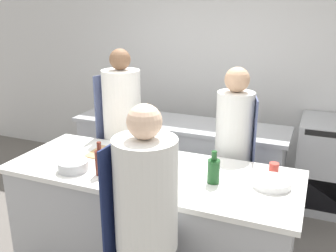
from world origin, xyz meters
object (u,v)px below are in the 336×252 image
Objects in this scene: oven_range at (333,165)px; cup at (274,168)px; bowl_prep_small at (272,183)px; chef_at_stove at (233,158)px; chef_at_pass_far at (123,139)px; bowl_ceramic_blue at (156,150)px; chef_at_prep_near at (146,236)px; bowl_mixing_large at (73,166)px; bottle_olive_oil at (214,170)px; bottle_wine at (100,162)px; bottle_vinegar at (154,161)px.

cup reaches higher than oven_range.
chef_at_stove is at bearing 123.96° from bowl_prep_small.
bowl_ceramic_blue is at bearing -108.44° from chef_at_pass_far.
chef_at_prep_near is at bearing -69.16° from bowl_ceramic_blue.
bowl_ceramic_blue is at bearing 179.04° from cup.
oven_range is at bearing -46.93° from chef_at_pass_far.
bottle_olive_oil is at bearing 11.39° from bowl_mixing_large.
bottle_wine is (-1.68, -1.94, 0.53)m from oven_range.
bottle_vinegar is 0.91m from cup.
chef_at_stove is (0.21, 1.35, 0.02)m from chef_at_prep_near.
oven_range is 11.22× the size of cup.
chef_at_pass_far is at bearing 149.51° from bottle_olive_oil.
bottle_olive_oil is 0.69m from bowl_ceramic_blue.
oven_range is 4.18× the size of bowl_mixing_large.
chef_at_pass_far is (-0.87, 1.29, 0.07)m from chef_at_prep_near.
cup is at bearing -0.96° from bowl_ceramic_blue.
chef_at_stove reaches higher than oven_range.
chef_at_prep_near is at bearing -69.57° from bottle_vinegar.
bottle_vinegar is 0.40m from bottle_wine.
oven_range reaches higher than bowl_prep_small.
oven_range is at bearing 45.74° from bowl_mixing_large.
bowl_mixing_large is at bearing -160.66° from bottle_vinegar.
chef_at_pass_far is 0.92m from bottle_vinegar.
bowl_prep_small is (1.45, 0.31, -0.01)m from bowl_mixing_large.
chef_at_pass_far is 0.90m from bottle_wine.
bottle_wine is 0.24m from bowl_mixing_large.
bowl_ceramic_blue is (-0.60, 0.33, -0.06)m from bottle_olive_oil.
chef_at_prep_near is 0.98m from bowl_prep_small.
chef_at_prep_near is 0.99× the size of chef_at_stove.
chef_at_pass_far is 7.53× the size of bowl_mixing_large.
bowl_prep_small is 3.08× the size of cup.
chef_at_stove is 6.35× the size of bottle_wine.
bottle_vinegar is 0.37m from bowl_ceramic_blue.
bottle_wine reaches higher than cup.
chef_at_pass_far is 6.78× the size of bottle_wine.
bowl_mixing_large is 2.68× the size of cup.
bottle_vinegar reaches higher than bowl_ceramic_blue.
bottle_olive_oil is 1.08m from bowl_mixing_large.
bowl_mixing_large is 0.71m from bowl_ceramic_blue.
bottle_wine is (0.28, -0.84, 0.14)m from chef_at_pass_far.
bowl_ceramic_blue is (0.50, -0.32, 0.07)m from chef_at_pass_far.
bottle_vinegar reaches higher than bowl_prep_small.
chef_at_pass_far is 1.60m from bowl_prep_small.
bottle_vinegar is at bearing -47.37° from chef_at_stove.
chef_at_stove reaches higher than cup.
oven_range is 0.60× the size of chef_at_prep_near.
chef_at_pass_far is (-1.09, -0.06, 0.05)m from chef_at_stove.
bottle_vinegar is at bearing 22.08° from chef_at_prep_near.
chef_at_pass_far reaches higher than bowl_prep_small.
bottle_olive_oil reaches higher than cup.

